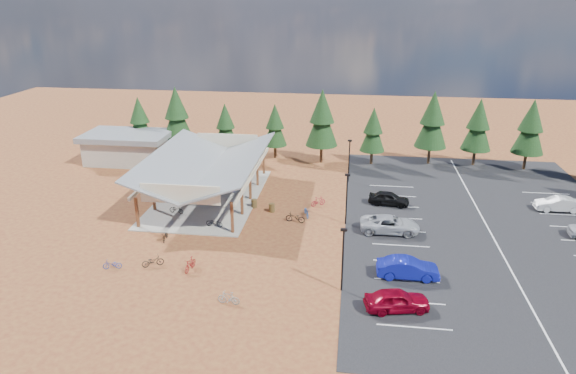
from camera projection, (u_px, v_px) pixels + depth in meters
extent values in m
plane|color=maroon|center=(292.00, 230.00, 48.54)|extent=(140.00, 140.00, 0.00)
cube|color=black|center=(487.00, 227.00, 49.07)|extent=(27.00, 44.00, 0.04)
cube|color=gray|center=(209.00, 197.00, 56.23)|extent=(10.60, 18.60, 0.10)
cube|color=brown|center=(137.00, 212.00, 48.45)|extent=(0.25, 0.25, 3.00)
cube|color=brown|center=(154.00, 196.00, 52.35)|extent=(0.25, 0.25, 3.00)
cube|color=brown|center=(168.00, 182.00, 56.24)|extent=(0.25, 0.25, 3.00)
cube|color=brown|center=(180.00, 170.00, 60.14)|extent=(0.25, 0.25, 3.00)
cube|color=brown|center=(191.00, 159.00, 64.03)|extent=(0.25, 0.25, 3.00)
cube|color=brown|center=(232.00, 217.00, 47.34)|extent=(0.25, 0.25, 3.00)
cube|color=brown|center=(242.00, 200.00, 51.23)|extent=(0.25, 0.25, 3.00)
cube|color=brown|center=(250.00, 186.00, 55.12)|extent=(0.25, 0.25, 3.00)
cube|color=brown|center=(257.00, 173.00, 59.02)|extent=(0.25, 0.25, 3.00)
cube|color=brown|center=(264.00, 162.00, 62.91)|extent=(0.25, 0.25, 3.00)
cube|color=beige|center=(163.00, 169.00, 55.76)|extent=(0.22, 18.00, 0.35)
cube|color=beige|center=(253.00, 173.00, 54.54)|extent=(0.22, 18.00, 0.35)
cube|color=slate|center=(181.00, 162.00, 55.18)|extent=(5.85, 19.40, 2.13)
cube|color=slate|center=(234.00, 164.00, 54.48)|extent=(5.85, 19.40, 2.13)
cube|color=beige|center=(180.00, 194.00, 46.52)|extent=(7.50, 0.15, 1.80)
cube|color=beige|center=(228.00, 141.00, 63.21)|extent=(7.50, 0.15, 1.80)
cube|color=#ADA593|center=(128.00, 150.00, 67.58)|extent=(10.00, 6.00, 3.20)
cube|color=slate|center=(127.00, 136.00, 66.89)|extent=(11.00, 7.00, 0.70)
cylinder|color=black|center=(343.00, 261.00, 37.78)|extent=(0.14, 0.14, 5.00)
cube|color=black|center=(344.00, 230.00, 36.88)|extent=(0.50, 0.25, 0.18)
cylinder|color=black|center=(347.00, 200.00, 48.90)|extent=(0.14, 0.14, 5.00)
cube|color=black|center=(348.00, 175.00, 48.00)|extent=(0.50, 0.25, 0.18)
cylinder|color=black|center=(349.00, 162.00, 60.03)|extent=(0.14, 0.14, 5.00)
cube|color=black|center=(350.00, 141.00, 59.13)|extent=(0.50, 0.25, 0.18)
cylinder|color=#4C391B|center=(272.00, 208.00, 52.40)|extent=(0.60, 0.60, 0.90)
cylinder|color=#4C391B|center=(254.00, 203.00, 53.44)|extent=(0.60, 0.60, 0.90)
cylinder|color=#382314|center=(142.00, 147.00, 71.09)|extent=(0.36, 0.36, 1.95)
cone|color=black|center=(140.00, 124.00, 69.92)|extent=(3.43, 3.43, 4.68)
cone|color=black|center=(138.00, 110.00, 69.23)|extent=(2.65, 2.65, 3.51)
cylinder|color=#382314|center=(179.00, 148.00, 69.96)|extent=(0.36, 0.36, 2.34)
cone|color=black|center=(177.00, 120.00, 68.55)|extent=(4.11, 4.11, 5.61)
cone|color=black|center=(176.00, 102.00, 67.72)|extent=(3.18, 3.18, 4.20)
cylinder|color=#382314|center=(227.00, 152.00, 69.35)|extent=(0.36, 0.36, 1.83)
cone|color=black|center=(226.00, 129.00, 68.25)|extent=(3.21, 3.21, 4.38)
cone|color=black|center=(225.00, 116.00, 67.61)|extent=(2.48, 2.48, 3.29)
cylinder|color=#382314|center=(275.00, 151.00, 69.47)|extent=(0.36, 0.36, 1.81)
cone|color=black|center=(275.00, 129.00, 68.38)|extent=(3.18, 3.18, 4.34)
cone|color=black|center=(275.00, 116.00, 67.74)|extent=(2.46, 2.46, 3.25)
cylinder|color=#382314|center=(321.00, 154.00, 67.51)|extent=(0.36, 0.36, 2.36)
cone|color=black|center=(322.00, 124.00, 66.09)|extent=(4.16, 4.16, 5.67)
cone|color=black|center=(322.00, 106.00, 65.25)|extent=(3.21, 3.21, 4.25)
cylinder|color=#382314|center=(371.00, 157.00, 66.95)|extent=(0.36, 0.36, 1.83)
cone|color=black|center=(373.00, 134.00, 65.84)|extent=(3.22, 3.22, 4.39)
cone|color=black|center=(374.00, 120.00, 65.19)|extent=(2.49, 2.49, 3.30)
cylinder|color=#382314|center=(429.00, 155.00, 66.98)|extent=(0.36, 0.36, 2.33)
cone|color=black|center=(432.00, 125.00, 65.57)|extent=(4.10, 4.10, 5.60)
cone|color=black|center=(434.00, 107.00, 64.75)|extent=(3.17, 3.17, 4.20)
cylinder|color=#382314|center=(474.00, 157.00, 66.44)|extent=(0.36, 0.36, 2.13)
cone|color=black|center=(478.00, 130.00, 65.15)|extent=(3.75, 3.75, 5.12)
cone|color=black|center=(480.00, 113.00, 64.40)|extent=(2.90, 2.90, 3.84)
cylinder|color=#382314|center=(525.00, 161.00, 64.82)|extent=(0.36, 0.36, 2.20)
cone|color=black|center=(530.00, 132.00, 63.50)|extent=(3.87, 3.87, 5.28)
cone|color=black|center=(533.00, 115.00, 62.72)|extent=(2.99, 2.99, 3.96)
imported|color=black|center=(176.00, 209.00, 51.82)|extent=(1.70, 0.96, 0.85)
imported|color=gray|center=(194.00, 200.00, 54.05)|extent=(1.65, 0.92, 0.96)
imported|color=navy|center=(187.00, 181.00, 59.47)|extent=(1.86, 1.09, 0.93)
imported|color=maroon|center=(216.00, 172.00, 62.37)|extent=(1.74, 0.71, 1.01)
imported|color=black|center=(214.00, 222.00, 48.82)|extent=(1.72, 0.81, 0.87)
imported|color=#979A9E|center=(212.00, 198.00, 54.48)|extent=(1.56, 0.51, 0.93)
imported|color=navy|center=(228.00, 189.00, 57.17)|extent=(1.69, 1.02, 0.84)
imported|color=maroon|center=(236.00, 174.00, 61.49)|extent=(1.88, 0.60, 1.12)
imported|color=black|center=(165.00, 236.00, 46.33)|extent=(0.68, 1.57, 0.80)
imported|color=#0F2F99|center=(112.00, 264.00, 41.54)|extent=(1.59, 0.87, 0.79)
imported|color=maroon|center=(190.00, 264.00, 41.29)|extent=(0.81, 1.88, 1.09)
imported|color=black|center=(153.00, 261.00, 41.92)|extent=(1.85, 1.40, 0.93)
imported|color=gray|center=(229.00, 298.00, 36.80)|extent=(1.72, 0.66, 1.01)
imported|color=navy|center=(307.00, 212.00, 51.31)|extent=(1.17, 2.00, 0.99)
imported|color=maroon|center=(318.00, 201.00, 53.83)|extent=(1.66, 1.42, 1.03)
imported|color=black|center=(295.00, 217.00, 49.97)|extent=(2.01, 1.00, 1.01)
imported|color=maroon|center=(397.00, 300.00, 35.99)|extent=(4.84, 2.71, 1.55)
imported|color=#10189C|center=(408.00, 268.00, 40.11)|extent=(4.86, 1.78, 1.59)
imported|color=#ACAFB4|center=(390.00, 224.00, 47.79)|extent=(5.56, 2.62, 1.54)
imported|color=black|center=(389.00, 198.00, 53.97)|extent=(4.41, 2.25, 1.44)
imported|color=silver|center=(558.00, 204.00, 52.48)|extent=(4.51, 1.72, 1.47)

